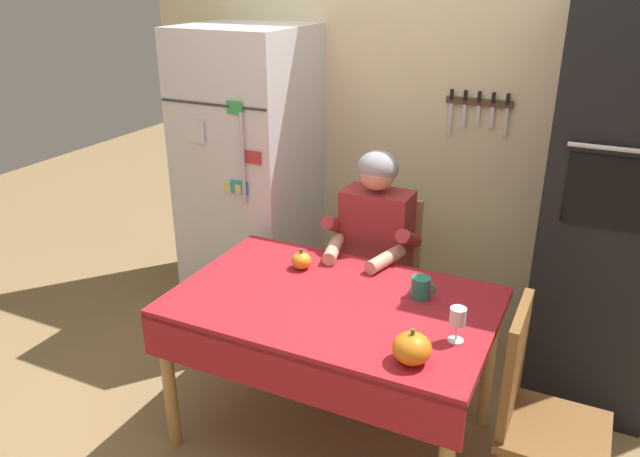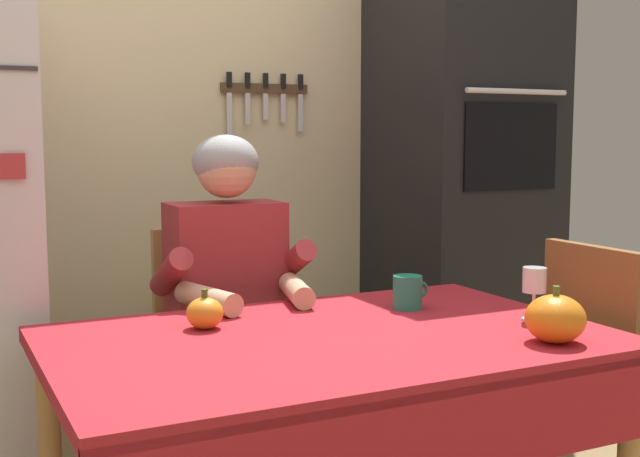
{
  "view_description": "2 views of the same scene",
  "coord_description": "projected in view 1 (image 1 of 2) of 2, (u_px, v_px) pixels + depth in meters",
  "views": [
    {
      "loc": [
        0.99,
        -2.09,
        2.08
      ],
      "look_at": [
        -0.09,
        0.14,
        1.04
      ],
      "focal_mm": 34.74,
      "sensor_mm": 36.0,
      "label": 1
    },
    {
      "loc": [
        -0.92,
        -1.71,
        1.25
      ],
      "look_at": [
        0.01,
        0.18,
        1.0
      ],
      "focal_mm": 45.89,
      "sensor_mm": 36.0,
      "label": 2
    }
  ],
  "objects": [
    {
      "name": "ground_plane",
      "position": [
        323.0,
        445.0,
        2.93
      ],
      "size": [
        10.0,
        10.0,
        0.0
      ],
      "primitive_type": "plane",
      "color": "#93754C",
      "rests_on": "ground"
    },
    {
      "name": "chair_right_side",
      "position": [
        536.0,
        410.0,
        2.39
      ],
      "size": [
        0.4,
        0.4,
        0.93
      ],
      "color": "brown",
      "rests_on": "ground"
    },
    {
      "name": "wall_oven",
      "position": [
        613.0,
        205.0,
        2.94
      ],
      "size": [
        0.6,
        0.64,
        2.1
      ],
      "color": "black",
      "rests_on": "ground"
    },
    {
      "name": "wine_glass",
      "position": [
        457.0,
        319.0,
        2.37
      ],
      "size": [
        0.06,
        0.06,
        0.15
      ],
      "color": "white",
      "rests_on": "dining_table"
    },
    {
      "name": "dining_table",
      "position": [
        331.0,
        317.0,
        2.74
      ],
      "size": [
        1.4,
        0.9,
        0.74
      ],
      "color": "tan",
      "rests_on": "ground"
    },
    {
      "name": "back_wall_assembly",
      "position": [
        433.0,
        118.0,
        3.53
      ],
      "size": [
        3.7,
        0.13,
        2.6
      ],
      "color": "beige",
      "rests_on": "ground"
    },
    {
      "name": "coffee_mug",
      "position": [
        421.0,
        287.0,
        2.72
      ],
      "size": [
        0.11,
        0.09,
        0.1
      ],
      "color": "#237F66",
      "rests_on": "dining_table"
    },
    {
      "name": "pumpkin_large",
      "position": [
        412.0,
        348.0,
        2.27
      ],
      "size": [
        0.15,
        0.15,
        0.14
      ],
      "color": "orange",
      "rests_on": "dining_table"
    },
    {
      "name": "seated_person",
      "position": [
        371.0,
        248.0,
        3.23
      ],
      "size": [
        0.47,
        0.55,
        1.25
      ],
      "color": "#38384C",
      "rests_on": "ground"
    },
    {
      "name": "pumpkin_medium",
      "position": [
        301.0,
        261.0,
        2.99
      ],
      "size": [
        0.1,
        0.1,
        0.1
      ],
      "color": "orange",
      "rests_on": "dining_table"
    },
    {
      "name": "refrigerator",
      "position": [
        250.0,
        180.0,
        3.76
      ],
      "size": [
        0.68,
        0.71,
        1.8
      ],
      "color": "silver",
      "rests_on": "ground"
    },
    {
      "name": "chair_behind_person",
      "position": [
        382.0,
        272.0,
        3.48
      ],
      "size": [
        0.4,
        0.4,
        0.93
      ],
      "color": "tan",
      "rests_on": "ground"
    }
  ]
}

